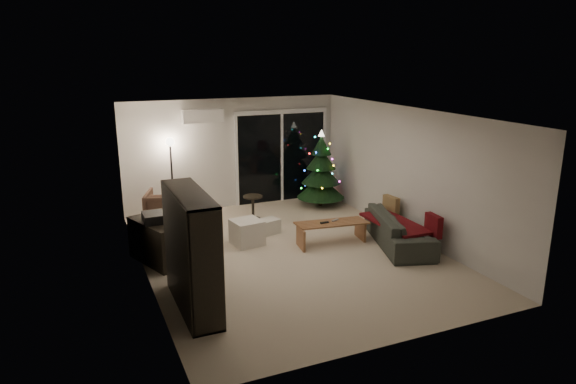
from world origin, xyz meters
The scene contains 18 objects.
room centered at (0.46, 1.49, 1.02)m, with size 6.50×7.51×2.60m.
bookshelf centered at (-2.25, -1.31, 0.84)m, with size 0.43×1.68×1.68m, color black, non-canonical shape.
media_cabinet centered at (-2.25, 0.52, 0.36)m, with size 0.44×1.16×0.73m, color black.
stereo centered at (-2.25, 0.52, 0.81)m, with size 0.37×0.44×0.16m, color black.
armchair centered at (-1.71, 2.26, 0.40)m, with size 0.84×0.87×0.79m, color brown.
ottoman centered at (-0.55, 0.73, 0.23)m, with size 0.52×0.52×0.47m, color beige.
cardboard_box_a centered at (-1.21, 1.13, 0.16)m, with size 0.45×0.34×0.32m, color beige.
cardboard_box_b centered at (0.03, 1.13, 0.14)m, with size 0.41×0.31×0.29m, color beige.
side_table centered at (0.06, 2.10, 0.26)m, with size 0.42×0.42×0.52m, color black.
floor_lamp centered at (-1.46, 3.01, 0.84)m, with size 0.27×0.27×1.68m, color black.
sofa centered at (2.05, -0.41, 0.30)m, with size 2.05×0.80×0.60m, color #474C44.
sofa_throw centered at (1.95, -0.41, 0.43)m, with size 0.64×1.48×0.05m, color #4F1314.
cushion_a centered at (2.30, 0.24, 0.54)m, with size 0.12×0.39×0.39m, color #95744D.
cushion_b centered at (2.30, -1.06, 0.54)m, with size 0.12×0.39×0.39m, color #4F1314.
coffee_table centered at (0.92, 0.14, 0.21)m, with size 1.32×0.46×0.42m, color brown, non-canonical shape.
remote_a centered at (0.77, 0.14, 0.43)m, with size 0.17×0.05×0.02m, color black.
remote_b centered at (1.02, 0.19, 0.43)m, with size 0.15×0.04×0.02m, color slate.
christmas_tree centered at (1.86, 2.45, 0.90)m, with size 1.11×1.11×1.79m, color #173A19.
Camera 1 is at (-3.44, -7.88, 3.47)m, focal length 32.00 mm.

